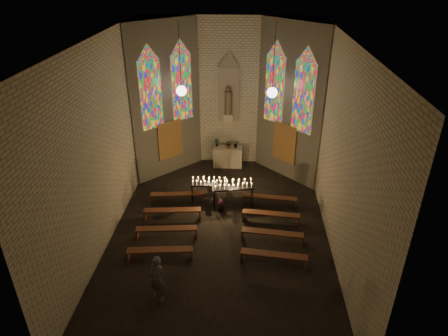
{
  "coord_description": "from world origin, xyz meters",
  "views": [
    {
      "loc": [
        0.91,
        -12.08,
        9.2
      ],
      "look_at": [
        0.09,
        0.97,
        2.25
      ],
      "focal_mm": 32.0,
      "sensor_mm": 36.0,
      "label": 1
    }
  ],
  "objects_px": {
    "aisle_flower_pot": "(220,206)",
    "votive_stand_left": "(209,183)",
    "altar": "(228,157)",
    "votive_stand_right": "(233,186)",
    "visitor": "(158,279)"
  },
  "relations": [
    {
      "from": "aisle_flower_pot",
      "to": "votive_stand_left",
      "type": "relative_size",
      "value": 0.32
    },
    {
      "from": "altar",
      "to": "votive_stand_right",
      "type": "relative_size",
      "value": 0.82
    },
    {
      "from": "aisle_flower_pot",
      "to": "votive_stand_right",
      "type": "bearing_deg",
      "value": 26.75
    },
    {
      "from": "votive_stand_right",
      "to": "visitor",
      "type": "distance_m",
      "value": 5.46
    },
    {
      "from": "altar",
      "to": "visitor",
      "type": "xyz_separation_m",
      "value": [
        -1.61,
        -8.81,
        0.28
      ]
    },
    {
      "from": "altar",
      "to": "votive_stand_left",
      "type": "relative_size",
      "value": 0.92
    },
    {
      "from": "altar",
      "to": "votive_stand_right",
      "type": "height_order",
      "value": "votive_stand_right"
    },
    {
      "from": "aisle_flower_pot",
      "to": "visitor",
      "type": "bearing_deg",
      "value": -107.54
    },
    {
      "from": "votive_stand_right",
      "to": "visitor",
      "type": "bearing_deg",
      "value": -122.35
    },
    {
      "from": "visitor",
      "to": "aisle_flower_pot",
      "type": "bearing_deg",
      "value": 96.86
    },
    {
      "from": "aisle_flower_pot",
      "to": "visitor",
      "type": "height_order",
      "value": "visitor"
    },
    {
      "from": "altar",
      "to": "votive_stand_right",
      "type": "bearing_deg",
      "value": -83.68
    },
    {
      "from": "votive_stand_left",
      "to": "visitor",
      "type": "relative_size",
      "value": 0.98
    },
    {
      "from": "altar",
      "to": "votive_stand_left",
      "type": "xyz_separation_m",
      "value": [
        -0.6,
        -3.35,
        0.45
      ]
    },
    {
      "from": "altar",
      "to": "votive_stand_right",
      "type": "xyz_separation_m",
      "value": [
        0.41,
        -3.74,
        0.55
      ]
    }
  ]
}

